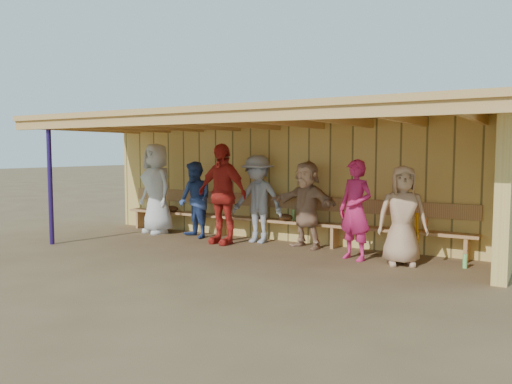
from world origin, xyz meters
TOP-DOWN VIEW (x-y plane):
  - ground at (0.00, 0.00)m, footprint 90.00×90.00m
  - player_b at (-2.74, 0.67)m, footprint 1.11×0.88m
  - player_c at (-1.64, 0.62)m, footprint 0.94×0.84m
  - player_d at (-0.78, 0.36)m, footprint 1.19×0.59m
  - player_e at (-0.23, 0.81)m, footprint 1.13×0.66m
  - player_f at (0.83, 0.81)m, footprint 1.59×0.87m
  - player_g at (1.97, 0.28)m, footprint 0.71×0.57m
  - player_h at (2.74, 0.28)m, footprint 0.91×0.77m
  - dugout_structure at (0.39, 0.69)m, footprint 8.80×3.20m
  - bench at (0.00, 1.12)m, footprint 7.60×0.34m
  - dugout_equipment at (-0.85, 0.99)m, footprint 6.63×0.62m

SIDE VIEW (x-z plane):
  - ground at x=0.00m, z-range 0.00..0.00m
  - dugout_equipment at x=-0.85m, z-range 0.09..0.89m
  - bench at x=0.00m, z-range 0.06..0.99m
  - player_h at x=2.74m, z-range 0.00..1.59m
  - player_c at x=-1.64m, z-range 0.00..1.60m
  - player_f at x=0.83m, z-range 0.00..1.64m
  - player_g at x=1.97m, z-range 0.00..1.68m
  - player_e at x=-0.23m, z-range 0.00..1.74m
  - player_d at x=-0.78m, z-range 0.00..1.96m
  - player_b at x=-2.74m, z-range 0.00..1.98m
  - dugout_structure at x=0.39m, z-range 0.44..2.94m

